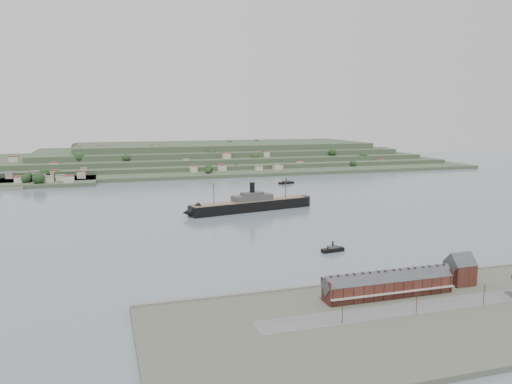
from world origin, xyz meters
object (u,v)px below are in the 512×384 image
object	(u,v)px
tugboat	(333,249)
gabled_building	(460,270)
steamship	(247,205)
terrace_row	(388,284)

from	to	relation	value
tugboat	gabled_building	bearing A→B (deg)	-68.52
tugboat	steamship	bearing A→B (deg)	95.83
terrace_row	gabled_building	distance (m)	37.74
terrace_row	gabled_building	size ratio (longest dim) A/B	3.95
gabled_building	steamship	distance (m)	196.92
terrace_row	tugboat	world-z (taller)	terrace_row
terrace_row	tugboat	size ratio (longest dim) A/B	4.11
gabled_building	steamship	bearing A→B (deg)	101.60
terrace_row	tugboat	bearing A→B (deg)	81.63
terrace_row	gabled_building	bearing A→B (deg)	6.12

